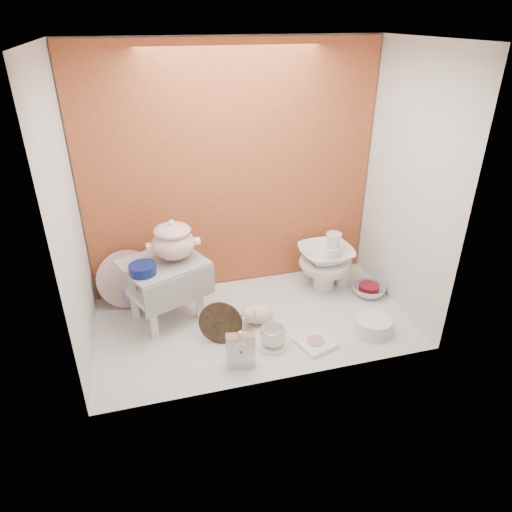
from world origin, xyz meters
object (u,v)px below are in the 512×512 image
(porcelain_tower, at_px, (325,261))
(blue_white_vase, at_px, (144,285))
(floral_platter, at_px, (127,279))
(plush_pig, at_px, (259,314))
(mantel_clock, at_px, (241,349))
(crystal_bowl, at_px, (369,290))
(soup_tureen, at_px, (173,240))
(gold_rim_teacup, at_px, (273,336))
(step_stool, at_px, (166,290))
(dinner_plate_stack, at_px, (373,325))

(porcelain_tower, bearing_deg, blue_white_vase, 174.37)
(floral_platter, distance_m, plush_pig, 0.83)
(mantel_clock, height_order, plush_pig, mantel_clock)
(blue_white_vase, xyz_separation_m, crystal_bowl, (1.38, -0.28, -0.10))
(soup_tureen, xyz_separation_m, gold_rim_teacup, (0.45, -0.44, -0.43))
(step_stool, xyz_separation_m, mantel_clock, (0.32, -0.53, -0.08))
(mantel_clock, bearing_deg, plush_pig, 71.46)
(blue_white_vase, height_order, dinner_plate_stack, blue_white_vase)
(mantel_clock, relative_size, gold_rim_teacup, 1.55)
(step_stool, distance_m, soup_tureen, 0.32)
(soup_tureen, distance_m, crystal_bowl, 1.28)
(step_stool, bearing_deg, mantel_clock, -82.78)
(step_stool, bearing_deg, floral_platter, 111.83)
(plush_pig, bearing_deg, blue_white_vase, 142.98)
(blue_white_vase, relative_size, gold_rim_teacup, 1.93)
(soup_tureen, xyz_separation_m, blue_white_vase, (-0.19, 0.17, -0.36))
(plush_pig, relative_size, porcelain_tower, 0.56)
(soup_tureen, bearing_deg, step_stool, -170.41)
(plush_pig, bearing_deg, step_stool, 153.16)
(floral_platter, height_order, porcelain_tower, porcelain_tower)
(dinner_plate_stack, bearing_deg, soup_tureen, 155.75)
(floral_platter, distance_m, blue_white_vase, 0.10)
(floral_platter, bearing_deg, soup_tureen, -34.93)
(step_stool, distance_m, plush_pig, 0.55)
(soup_tureen, relative_size, dinner_plate_stack, 1.28)
(gold_rim_teacup, bearing_deg, step_stool, 140.80)
(dinner_plate_stack, distance_m, porcelain_tower, 0.55)
(mantel_clock, bearing_deg, floral_platter, 136.39)
(floral_platter, relative_size, plush_pig, 1.65)
(gold_rim_teacup, xyz_separation_m, crystal_bowl, (0.74, 0.33, -0.03))
(crystal_bowl, height_order, porcelain_tower, porcelain_tower)
(mantel_clock, height_order, crystal_bowl, mantel_clock)
(dinner_plate_stack, bearing_deg, mantel_clock, -174.40)
(blue_white_vase, distance_m, plush_pig, 0.74)
(step_stool, relative_size, floral_platter, 1.20)
(crystal_bowl, bearing_deg, gold_rim_teacup, -155.92)
(step_stool, bearing_deg, blue_white_vase, 99.11)
(crystal_bowl, xyz_separation_m, porcelain_tower, (-0.24, 0.16, 0.16))
(dinner_plate_stack, bearing_deg, porcelain_tower, 98.65)
(mantel_clock, xyz_separation_m, crystal_bowl, (0.95, 0.44, -0.07))
(plush_pig, xyz_separation_m, gold_rim_teacup, (0.02, -0.22, 0.00))
(soup_tureen, height_order, blue_white_vase, soup_tureen)
(crystal_bowl, distance_m, porcelain_tower, 0.33)
(mantel_clock, bearing_deg, blue_white_vase, 132.15)
(step_stool, relative_size, blue_white_vase, 1.62)
(floral_platter, bearing_deg, porcelain_tower, -6.23)
(crystal_bowl, bearing_deg, floral_platter, 168.53)
(plush_pig, height_order, porcelain_tower, porcelain_tower)
(step_stool, bearing_deg, plush_pig, -45.14)
(mantel_clock, bearing_deg, dinner_plate_stack, 16.47)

